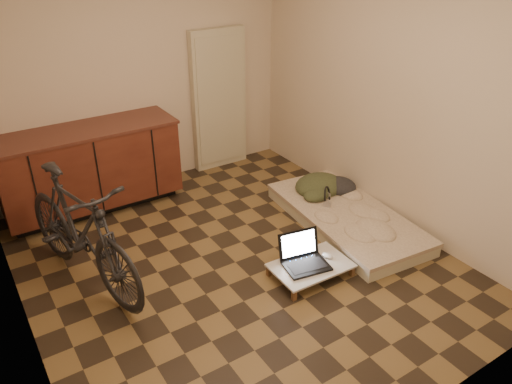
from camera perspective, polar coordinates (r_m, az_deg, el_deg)
room_shell at (r=3.99m, az=-2.74°, el=7.24°), size 3.50×4.00×2.60m
cabinets at (r=5.53m, az=-18.43°, el=2.57°), size 1.84×0.62×0.91m
appliance_panel at (r=6.17m, az=-4.26°, el=10.42°), size 0.70×0.10×1.70m
bicycle at (r=4.31m, az=-19.57°, el=-3.67°), size 0.92×1.81×1.13m
futon at (r=5.21m, az=10.25°, el=-2.86°), size 1.02×1.86×0.15m
clothing_pile at (r=5.50m, az=7.91°, el=1.38°), size 0.62×0.54×0.23m
headphones at (r=5.26m, az=8.15°, el=-0.39°), size 0.33×0.32×0.16m
lap_desk at (r=4.42m, az=6.29°, el=-8.41°), size 0.70×0.46×0.11m
laptop at (r=4.39m, az=5.48°, el=-7.56°), size 0.43×0.40×0.26m
mouse at (r=4.51m, az=8.14°, el=-7.21°), size 0.09×0.12×0.04m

